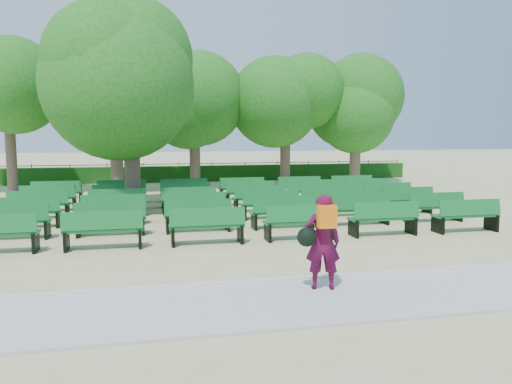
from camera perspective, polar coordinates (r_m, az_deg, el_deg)
ground at (r=15.54m, az=-1.86°, el=-3.63°), size 120.00×120.00×0.00m
paving at (r=8.58m, az=7.38°, el=-12.16°), size 30.00×2.20×0.06m
curb at (r=9.61m, az=5.04°, el=-9.92°), size 30.00×0.12×0.10m
hedge at (r=29.26m, az=-6.87°, el=2.11°), size 26.00×0.70×0.90m
fence at (r=29.69m, az=-6.93°, el=1.30°), size 26.00×0.10×1.02m
tree_line at (r=25.34m, az=-5.98°, el=0.38°), size 21.80×6.80×7.04m
bench_array at (r=16.94m, az=-3.19°, el=-2.44°), size 1.92×0.70×1.19m
tree_among at (r=18.37m, az=-14.23°, el=12.32°), size 5.29×5.29×7.05m
person at (r=8.85m, az=7.51°, el=-5.52°), size 0.83×0.54×1.69m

